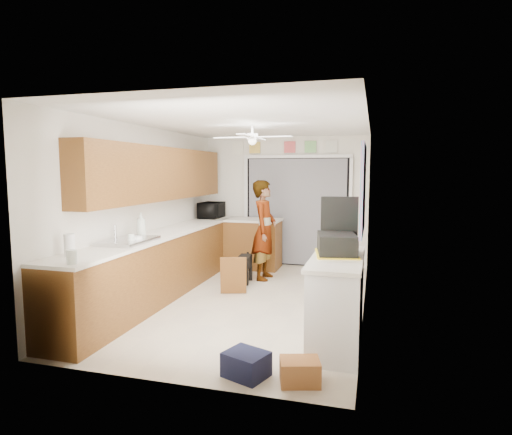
# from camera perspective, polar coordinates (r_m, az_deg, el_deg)

# --- Properties ---
(floor) EXTENTS (5.00, 5.00, 0.00)m
(floor) POSITION_cam_1_polar(r_m,az_deg,el_deg) (6.25, -1.00, -10.94)
(floor) COLOR #BFB09A
(floor) RESTS_ON ground
(ceiling) EXTENTS (5.00, 5.00, 0.00)m
(ceiling) POSITION_cam_1_polar(r_m,az_deg,el_deg) (6.00, -1.05, 12.51)
(ceiling) COLOR white
(ceiling) RESTS_ON ground
(wall_back) EXTENTS (3.20, 0.00, 3.20)m
(wall_back) POSITION_cam_1_polar(r_m,az_deg,el_deg) (8.41, 3.83, 2.17)
(wall_back) COLOR silver
(wall_back) RESTS_ON ground
(wall_front) EXTENTS (3.20, 0.00, 3.20)m
(wall_front) POSITION_cam_1_polar(r_m,az_deg,el_deg) (3.69, -12.15, -3.16)
(wall_front) COLOR silver
(wall_front) RESTS_ON ground
(wall_left) EXTENTS (0.00, 5.00, 5.00)m
(wall_left) POSITION_cam_1_polar(r_m,az_deg,el_deg) (6.63, -14.40, 0.90)
(wall_left) COLOR silver
(wall_left) RESTS_ON ground
(wall_right) EXTENTS (0.00, 5.00, 5.00)m
(wall_right) POSITION_cam_1_polar(r_m,az_deg,el_deg) (5.75, 14.45, 0.11)
(wall_right) COLOR silver
(wall_right) RESTS_ON ground
(left_base_cabinets) EXTENTS (0.60, 4.80, 0.90)m
(left_base_cabinets) POSITION_cam_1_polar(r_m,az_deg,el_deg) (6.61, -11.94, -6.08)
(left_base_cabinets) COLOR brown
(left_base_cabinets) RESTS_ON floor
(left_countertop) EXTENTS (0.62, 4.80, 0.04)m
(left_countertop) POSITION_cam_1_polar(r_m,az_deg,el_deg) (6.52, -11.96, -2.05)
(left_countertop) COLOR white
(left_countertop) RESTS_ON left_base_cabinets
(upper_cabinets) EXTENTS (0.32, 4.00, 0.80)m
(upper_cabinets) POSITION_cam_1_polar(r_m,az_deg,el_deg) (6.70, -12.48, 5.71)
(upper_cabinets) COLOR brown
(upper_cabinets) RESTS_ON wall_left
(sink_basin) EXTENTS (0.50, 0.76, 0.06)m
(sink_basin) POSITION_cam_1_polar(r_m,az_deg,el_deg) (5.66, -16.64, -3.07)
(sink_basin) COLOR silver
(sink_basin) RESTS_ON left_countertop
(faucet) EXTENTS (0.03, 0.03, 0.22)m
(faucet) POSITION_cam_1_polar(r_m,az_deg,el_deg) (5.75, -18.27, -2.02)
(faucet) COLOR silver
(faucet) RESTS_ON left_countertop
(peninsula_base) EXTENTS (1.00, 0.60, 0.90)m
(peninsula_base) POSITION_cam_1_polar(r_m,az_deg,el_deg) (8.15, -0.38, -3.62)
(peninsula_base) COLOR brown
(peninsula_base) RESTS_ON floor
(peninsula_top) EXTENTS (1.04, 0.64, 0.04)m
(peninsula_top) POSITION_cam_1_polar(r_m,az_deg,el_deg) (8.08, -0.38, -0.33)
(peninsula_top) COLOR white
(peninsula_top) RESTS_ON peninsula_base
(back_opening_recess) EXTENTS (2.00, 0.06, 2.10)m
(back_opening_recess) POSITION_cam_1_polar(r_m,az_deg,el_deg) (8.36, 5.45, 0.75)
(back_opening_recess) COLOR black
(back_opening_recess) RESTS_ON wall_back
(curtain_panel) EXTENTS (1.90, 0.03, 2.05)m
(curtain_panel) POSITION_cam_1_polar(r_m,az_deg,el_deg) (8.32, 5.41, 0.73)
(curtain_panel) COLOR gray
(curtain_panel) RESTS_ON wall_back
(door_trim_left) EXTENTS (0.06, 0.04, 2.10)m
(door_trim_left) POSITION_cam_1_polar(r_m,az_deg,el_deg) (8.56, -1.32, 0.91)
(door_trim_left) COLOR white
(door_trim_left) RESTS_ON wall_back
(door_trim_right) EXTENTS (0.06, 0.04, 2.10)m
(door_trim_right) POSITION_cam_1_polar(r_m,az_deg,el_deg) (8.21, 12.44, 0.54)
(door_trim_right) COLOR white
(door_trim_right) RESTS_ON wall_back
(door_trim_head) EXTENTS (2.10, 0.04, 0.06)m
(door_trim_head) POSITION_cam_1_polar(r_m,az_deg,el_deg) (8.29, 5.49, 8.11)
(door_trim_head) COLOR white
(door_trim_head) RESTS_ON wall_back
(header_frame_0) EXTENTS (0.22, 0.02, 0.22)m
(header_frame_0) POSITION_cam_1_polar(r_m,az_deg,el_deg) (8.52, -0.17, 9.30)
(header_frame_0) COLOR gold
(header_frame_0) RESTS_ON wall_back
(header_frame_2) EXTENTS (0.22, 0.02, 0.22)m
(header_frame_2) POSITION_cam_1_polar(r_m,az_deg,el_deg) (8.36, 4.52, 9.34)
(header_frame_2) COLOR #D75054
(header_frame_2) RESTS_ON wall_back
(header_frame_3) EXTENTS (0.22, 0.02, 0.22)m
(header_frame_3) POSITION_cam_1_polar(r_m,az_deg,el_deg) (8.29, 7.27, 9.34)
(header_frame_3) COLOR #76BC6B
(header_frame_3) RESTS_ON wall_back
(header_frame_4) EXTENTS (0.22, 0.02, 0.22)m
(header_frame_4) POSITION_cam_1_polar(r_m,az_deg,el_deg) (8.24, 10.06, 9.31)
(header_frame_4) COLOR silver
(header_frame_4) RESTS_ON wall_back
(route66_sign) EXTENTS (0.22, 0.02, 0.26)m
(route66_sign) POSITION_cam_1_polar(r_m,az_deg,el_deg) (8.62, -2.44, 9.26)
(route66_sign) COLOR silver
(route66_sign) RESTS_ON wall_back
(right_counter_base) EXTENTS (0.50, 1.40, 0.90)m
(right_counter_base) POSITION_cam_1_polar(r_m,az_deg,el_deg) (4.74, 10.81, -10.96)
(right_counter_base) COLOR white
(right_counter_base) RESTS_ON floor
(right_counter_top) EXTENTS (0.54, 1.44, 0.04)m
(right_counter_top) POSITION_cam_1_polar(r_m,az_deg,el_deg) (4.63, 10.80, -5.39)
(right_counter_top) COLOR white
(right_counter_top) RESTS_ON right_counter_base
(abstract_painting) EXTENTS (0.03, 1.15, 0.95)m
(abstract_painting) POSITION_cam_1_polar(r_m,az_deg,el_deg) (4.73, 14.09, 3.70)
(abstract_painting) COLOR #F058B4
(abstract_painting) RESTS_ON wall_right
(ceiling_fan) EXTENTS (1.14, 1.14, 0.24)m
(ceiling_fan) POSITION_cam_1_polar(r_m,az_deg,el_deg) (6.18, -0.50, 10.66)
(ceiling_fan) COLOR white
(ceiling_fan) RESTS_ON ceiling
(microwave) EXTENTS (0.38, 0.55, 0.30)m
(microwave) POSITION_cam_1_polar(r_m,az_deg,el_deg) (8.26, -5.95, 0.98)
(microwave) COLOR black
(microwave) RESTS_ON left_countertop
(soap_bottle) EXTENTS (0.16, 0.16, 0.34)m
(soap_bottle) POSITION_cam_1_polar(r_m,az_deg,el_deg) (6.11, -15.08, -0.89)
(soap_bottle) COLOR silver
(soap_bottle) RESTS_ON left_countertop
(cup) EXTENTS (0.13, 0.13, 0.09)m
(cup) POSITION_cam_1_polar(r_m,az_deg,el_deg) (5.59, -15.48, -2.84)
(cup) COLOR white
(cup) RESTS_ON left_countertop
(jar_a) EXTENTS (0.13, 0.13, 0.14)m
(jar_a) POSITION_cam_1_polar(r_m,az_deg,el_deg) (4.56, -23.36, -4.85)
(jar_a) COLOR silver
(jar_a) RESTS_ON left_countertop
(jar_b) EXTENTS (0.10, 0.10, 0.12)m
(jar_b) POSITION_cam_1_polar(r_m,az_deg,el_deg) (5.53, -16.31, -2.77)
(jar_b) COLOR silver
(jar_b) RESTS_ON left_countertop
(paper_towel_roll) EXTENTS (0.13, 0.13, 0.24)m
(paper_towel_roll) POSITION_cam_1_polar(r_m,az_deg,el_deg) (4.95, -23.62, -3.40)
(paper_towel_roll) COLOR white
(paper_towel_roll) RESTS_ON left_countertop
(suitcase) EXTENTS (0.48, 0.59, 0.23)m
(suitcase) POSITION_cam_1_polar(r_m,az_deg,el_deg) (4.72, 10.71, -3.52)
(suitcase) COLOR black
(suitcase) RESTS_ON right_counter_top
(suitcase_rim) EXTENTS (0.53, 0.65, 0.02)m
(suitcase_rim) POSITION_cam_1_polar(r_m,az_deg,el_deg) (4.74, 10.69, -4.83)
(suitcase_rim) COLOR yellow
(suitcase_rim) RESTS_ON suitcase
(suitcase_lid) EXTENTS (0.42, 0.10, 0.50)m
(suitcase_lid) POSITION_cam_1_polar(r_m,az_deg,el_deg) (4.97, 11.05, -0.12)
(suitcase_lid) COLOR black
(suitcase_lid) RESTS_ON suitcase
(cardboard_box) EXTENTS (0.40, 0.34, 0.21)m
(cardboard_box) POSITION_cam_1_polar(r_m,az_deg,el_deg) (3.97, 5.87, -19.75)
(cardboard_box) COLOR #A86234
(cardboard_box) RESTS_ON floor
(navy_crate) EXTENTS (0.45, 0.41, 0.22)m
(navy_crate) POSITION_cam_1_polar(r_m,az_deg,el_deg) (4.07, -1.32, -18.98)
(navy_crate) COLOR black
(navy_crate) RESTS_ON floor
(cabinet_door_panel) EXTENTS (0.42, 0.26, 0.58)m
(cabinet_door_panel) POSITION_cam_1_polar(r_m,az_deg,el_deg) (6.43, -3.04, -7.73)
(cabinet_door_panel) COLOR brown
(cabinet_door_panel) RESTS_ON floor
(man) EXTENTS (0.41, 0.62, 1.69)m
(man) POSITION_cam_1_polar(r_m,az_deg,el_deg) (7.26, 1.12, -1.68)
(man) COLOR white
(man) RESTS_ON floor
(dog) EXTENTS (0.33, 0.66, 0.50)m
(dog) POSITION_cam_1_polar(r_m,az_deg,el_deg) (7.12, -1.60, -6.70)
(dog) COLOR black
(dog) RESTS_ON floor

